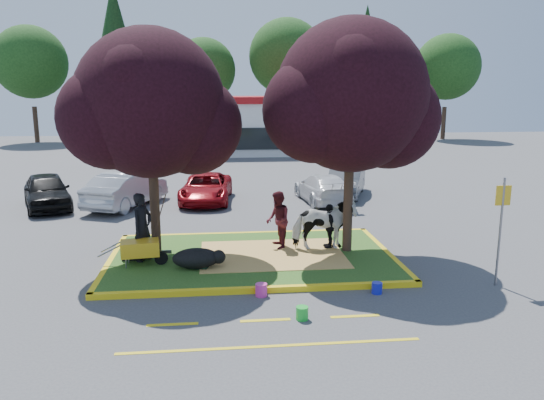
{
  "coord_description": "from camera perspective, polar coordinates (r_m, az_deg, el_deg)",
  "views": [
    {
      "loc": [
        -0.99,
        -14.92,
        4.93
      ],
      "look_at": [
        0.65,
        0.5,
        1.7
      ],
      "focal_mm": 35.0,
      "sensor_mm": 36.0,
      "label": 1
    }
  ],
  "objects": [
    {
      "name": "curb_right",
      "position": [
        16.49,
        12.19,
        -5.61
      ],
      "size": [
        0.16,
        5.3,
        0.15
      ],
      "primitive_type": "cube",
      "color": "yellow",
      "rests_on": "ground"
    },
    {
      "name": "calf",
      "position": [
        14.67,
        -8.19,
        -6.22
      ],
      "size": [
        1.3,
        0.77,
        0.55
      ],
      "primitive_type": "ellipsoid",
      "rotation": [
        0.0,
        0.0,
        0.04
      ],
      "color": "black",
      "rests_on": "median_island"
    },
    {
      "name": "straw_bedding",
      "position": [
        15.75,
        0.03,
        -5.87
      ],
      "size": [
        4.2,
        3.0,
        0.01
      ],
      "primitive_type": "cube",
      "color": "#E4B15E",
      "rests_on": "median_island"
    },
    {
      "name": "visitor_a",
      "position": [
        16.19,
        0.63,
        -2.16
      ],
      "size": [
        0.73,
        0.91,
        1.76
      ],
      "primitive_type": "imported",
      "rotation": [
        0.0,
        0.0,
        -1.49
      ],
      "color": "#46141A",
      "rests_on": "median_island"
    },
    {
      "name": "car_red",
      "position": [
        23.82,
        -7.08,
        1.3
      ],
      "size": [
        2.49,
        4.71,
        1.26
      ],
      "primitive_type": "imported",
      "rotation": [
        0.0,
        0.0,
        -0.09
      ],
      "color": "maroon",
      "rests_on": "ground"
    },
    {
      "name": "visitor_b",
      "position": [
        16.34,
        6.17,
        -2.79
      ],
      "size": [
        0.37,
        0.82,
        1.37
      ],
      "primitive_type": "imported",
      "rotation": [
        0.0,
        0.0,
        -1.62
      ],
      "color": "black",
      "rests_on": "median_island"
    },
    {
      "name": "wheelbarrow",
      "position": [
        15.13,
        -13.96,
        -5.09
      ],
      "size": [
        1.86,
        0.75,
        0.7
      ],
      "rotation": [
        0.0,
        0.0,
        0.14
      ],
      "color": "black",
      "rests_on": "median_island"
    },
    {
      "name": "fire_lane_stripe_b",
      "position": [
        11.84,
        -0.72,
        -12.81
      ],
      "size": [
        1.1,
        0.12,
        0.01
      ],
      "primitive_type": "cube",
      "color": "yellow",
      "rests_on": "ground"
    },
    {
      "name": "tree_purple_right",
      "position": [
        15.61,
        8.6,
        10.3
      ],
      "size": [
        5.3,
        4.4,
        6.82
      ],
      "color": "black",
      "rests_on": "median_island"
    },
    {
      "name": "ground",
      "position": [
        15.75,
        -2.16,
        -6.47
      ],
      "size": [
        90.0,
        90.0,
        0.0
      ],
      "primitive_type": "plane",
      "color": "#424244",
      "rests_on": "ground"
    },
    {
      "name": "curb_near",
      "position": [
        13.3,
        -1.39,
        -9.63
      ],
      "size": [
        8.3,
        0.16,
        0.15
      ],
      "primitive_type": "cube",
      "color": "yellow",
      "rests_on": "ground"
    },
    {
      "name": "cow",
      "position": [
        16.11,
        5.59,
        -2.61
      ],
      "size": [
        1.9,
        0.91,
        1.58
      ],
      "primitive_type": "imported",
      "rotation": [
        0.0,
        0.0,
        1.6
      ],
      "color": "silver",
      "rests_on": "median_island"
    },
    {
      "name": "fire_lane_stripe_a",
      "position": [
        11.85,
        -10.66,
        -13.02
      ],
      "size": [
        1.1,
        0.12,
        0.01
      ],
      "primitive_type": "cube",
      "color": "yellow",
      "rests_on": "ground"
    },
    {
      "name": "fire_lane_long",
      "position": [
        10.77,
        -0.11,
        -15.45
      ],
      "size": [
        6.0,
        0.1,
        0.01
      ],
      "primitive_type": "cube",
      "color": "yellow",
      "rests_on": "ground"
    },
    {
      "name": "fire_lane_stripe_c",
      "position": [
        12.18,
        8.91,
        -12.24
      ],
      "size": [
        1.1,
        0.12,
        0.01
      ],
      "primitive_type": "cube",
      "color": "yellow",
      "rests_on": "ground"
    },
    {
      "name": "handler",
      "position": [
        15.44,
        -13.78,
        -2.85
      ],
      "size": [
        0.77,
        0.85,
        1.94
      ],
      "primitive_type": "imported",
      "rotation": [
        0.0,
        0.0,
        1.0
      ],
      "color": "black",
      "rests_on": "median_island"
    },
    {
      "name": "car_white",
      "position": [
        23.66,
        5.48,
        1.28
      ],
      "size": [
        2.19,
        4.55,
        1.28
      ],
      "primitive_type": "imported",
      "rotation": [
        0.0,
        0.0,
        3.24
      ],
      "color": "silver",
      "rests_on": "ground"
    },
    {
      "name": "gear_bag_green",
      "position": [
        14.72,
        -7.83,
        -6.74
      ],
      "size": [
        0.58,
        0.46,
        0.27
      ],
      "primitive_type": "cube",
      "rotation": [
        0.0,
        0.0,
        -0.32
      ],
      "color": "black",
      "rests_on": "median_island"
    },
    {
      "name": "bucket_pink",
      "position": [
        13.07,
        -1.17,
        -9.65
      ],
      "size": [
        0.32,
        0.32,
        0.31
      ],
      "primitive_type": "cylinder",
      "rotation": [
        0.0,
        0.0,
        -0.1
      ],
      "color": "#E5329F",
      "rests_on": "ground"
    },
    {
      "name": "sign_post",
      "position": [
        14.48,
        23.43,
        -1.87
      ],
      "size": [
        0.39,
        0.06,
        2.8
      ],
      "rotation": [
        0.0,
        0.0,
        0.02
      ],
      "color": "slate",
      "rests_on": "ground"
    },
    {
      "name": "gear_bag_dark",
      "position": [
        15.8,
        -14.66,
        -5.62
      ],
      "size": [
        0.63,
        0.34,
        0.32
      ],
      "primitive_type": "cube",
      "rotation": [
        0.0,
        0.0,
        0.0
      ],
      "color": "black",
      "rests_on": "median_island"
    },
    {
      "name": "bucket_blue",
      "position": [
        13.49,
        11.22,
        -9.27
      ],
      "size": [
        0.28,
        0.28,
        0.28
      ],
      "primitive_type": "cylinder",
      "rotation": [
        0.0,
        0.0,
        0.1
      ],
      "color": "#181EC6",
      "rests_on": "ground"
    },
    {
      "name": "retail_building",
      "position": [
        43.09,
        -2.09,
        8.22
      ],
      "size": [
        20.4,
        8.4,
        4.4
      ],
      "color": "silver",
      "rests_on": "ground"
    },
    {
      "name": "bucket_green",
      "position": [
        11.85,
        3.26,
        -12.06
      ],
      "size": [
        0.3,
        0.3,
        0.29
      ],
      "primitive_type": "cylinder",
      "rotation": [
        0.0,
        0.0,
        0.11
      ],
      "color": "green",
      "rests_on": "ground"
    },
    {
      "name": "curb_left",
      "position": [
        16.0,
        -17.0,
        -6.42
      ],
      "size": [
        0.16,
        5.3,
        0.15
      ],
      "primitive_type": "cube",
      "color": "yellow",
      "rests_on": "ground"
    },
    {
      "name": "median_island",
      "position": [
        15.73,
        -2.16,
        -6.21
      ],
      "size": [
        8.0,
        5.0,
        0.15
      ],
      "primitive_type": "cube",
      "color": "#254D18",
      "rests_on": "ground"
    },
    {
      "name": "car_black",
      "position": [
        24.34,
        -23.07,
        0.91
      ],
      "size": [
        3.15,
        4.67,
        1.48
      ],
      "primitive_type": "imported",
      "rotation": [
        0.0,
        0.0,
        0.36
      ],
      "color": "black",
      "rests_on": "ground"
    },
    {
      "name": "curb_far",
      "position": [
        18.19,
        -2.72,
        -3.71
      ],
      "size": [
        8.3,
        0.16,
        0.15
      ],
      "primitive_type": "cube",
      "color": "yellow",
      "rests_on": "ground"
    },
    {
      "name": "car_grey",
      "position": [
        25.22,
        7.92,
        2.0
      ],
      "size": [
        2.86,
        4.44,
        1.38
      ],
      "primitive_type": "imported",
      "rotation": [
        0.0,
        0.0,
        -0.36
      ],
      "color": "#525559",
      "rests_on": "ground"
    },
    {
      "name": "tree_purple_left",
      "position": [
        15.42,
        -12.89,
        9.37
      ],
      "size": [
        5.06,
        4.2,
        6.51
      ],
      "color": "black",
      "rests_on": "median_island"
    },
    {
      "name": "car_silver",
      "position": [
        23.48,
        -15.39,
        1.11
      ],
      "size": [
        3.22,
        4.83,
        1.51
      ],
      "primitive_type": "imported",
      "rotation": [
        0.0,
        0.0,
        2.75
      ],
      "color": "#A4A7AC",
      "rests_on": "ground"
    },
    {
      "name": "treeline",
      "position": [
        52.65,
        -3.76,
        14.82
      ],
      "size": [
        46.58,
        7.8,
        14.63
      ],
      "color": "black",
      "rests_on": "ground"
    }
  ]
}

